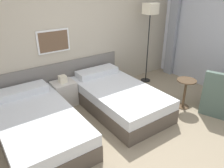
% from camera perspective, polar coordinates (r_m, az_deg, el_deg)
% --- Properties ---
extents(ground_plane, '(16.00, 16.00, 0.00)m').
position_cam_1_polar(ground_plane, '(3.74, 6.69, -12.95)').
color(ground_plane, gray).
extents(wall_headboard, '(10.00, 0.10, 2.70)m').
position_cam_1_polar(wall_headboard, '(4.64, -9.12, 12.45)').
color(wall_headboard, '#B7AD99').
rests_on(wall_headboard, ground_plane).
extents(bed_near_door, '(1.12, 2.03, 0.59)m').
position_cam_1_polar(bed_near_door, '(3.71, -18.93, -10.10)').
color(bed_near_door, brown).
rests_on(bed_near_door, ground_plane).
extents(bed_near_window, '(1.12, 2.03, 0.59)m').
position_cam_1_polar(bed_near_window, '(4.29, 1.49, -3.48)').
color(bed_near_window, brown).
rests_on(bed_near_window, ground_plane).
extents(nightstand, '(0.44, 0.40, 0.63)m').
position_cam_1_polar(nightstand, '(4.53, -12.41, -2.27)').
color(nightstand, beige).
rests_on(nightstand, ground_plane).
extents(floor_lamp, '(0.27, 0.27, 1.87)m').
position_cam_1_polar(floor_lamp, '(5.21, 9.94, 17.34)').
color(floor_lamp, black).
rests_on(floor_lamp, ground_plane).
extents(side_table, '(0.37, 0.37, 0.59)m').
position_cam_1_polar(side_table, '(4.48, 18.62, -1.21)').
color(side_table, brown).
rests_on(side_table, ground_plane).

